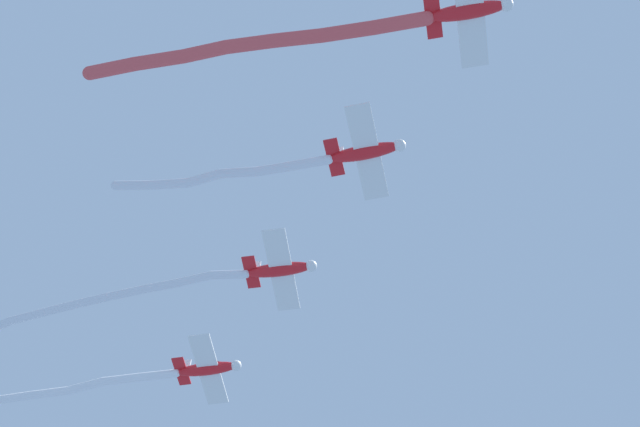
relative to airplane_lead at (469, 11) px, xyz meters
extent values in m
ellipsoid|color=red|center=(-0.10, -0.08, -0.01)|extent=(4.67, 4.13, 1.06)
sphere|color=white|center=(1.80, 1.50, -0.01)|extent=(1.27, 1.27, 0.90)
ellipsoid|color=black|center=(0.40, 0.33, 0.38)|extent=(1.45, 1.37, 0.57)
cube|color=white|center=(0.04, 0.03, -0.16)|extent=(6.19, 6.93, 0.14)
cube|color=red|center=(-1.77, -1.48, 0.08)|extent=(2.65, 2.90, 0.12)
cube|color=white|center=(-1.69, -1.41, 0.63)|extent=(1.00, 0.86, 1.46)
cylinder|color=#DB4C4C|center=(-3.42, -2.83, -0.06)|extent=(3.26, 2.90, 0.99)
cylinder|color=#DB4C4C|center=(-6.09, -4.98, 0.14)|extent=(3.39, 2.88, 1.37)
cylinder|color=#DB4C4C|center=(-8.64, -7.08, 0.54)|extent=(3.19, 2.78, 1.48)
cylinder|color=#DB4C4C|center=(-11.09, -9.14, 0.91)|extent=(3.20, 2.81, 1.32)
cylinder|color=#DB4C4C|center=(-13.50, -11.07, 1.05)|extent=(2.92, 2.53, 0.99)
cylinder|color=#DB4C4C|center=(-15.93, -13.06, 1.01)|extent=(3.17, 2.90, 1.00)
cylinder|color=#DB4C4C|center=(-18.51, -15.13, 1.06)|extent=(3.23, 2.72, 1.14)
sphere|color=#DB4C4C|center=(-2.09, -1.74, -0.07)|extent=(0.94, 0.94, 0.94)
sphere|color=#DB4C4C|center=(-4.75, -3.91, -0.04)|extent=(0.94, 0.94, 0.94)
sphere|color=#DB4C4C|center=(-7.43, -6.05, 0.32)|extent=(0.94, 0.94, 0.94)
sphere|color=#DB4C4C|center=(-9.85, -8.10, 0.76)|extent=(0.94, 0.94, 0.94)
sphere|color=#DB4C4C|center=(-12.34, -10.18, 1.07)|extent=(0.94, 0.94, 0.94)
sphere|color=#DB4C4C|center=(-14.67, -11.96, 1.03)|extent=(0.94, 0.94, 0.94)
sphere|color=#DB4C4C|center=(-17.20, -14.15, 0.98)|extent=(0.94, 0.94, 0.94)
sphere|color=#DB4C4C|center=(-19.81, -16.11, 1.14)|extent=(0.94, 0.94, 0.94)
ellipsoid|color=red|center=(-11.99, 1.78, 0.24)|extent=(4.76, 4.00, 1.06)
sphere|color=white|center=(-10.03, 3.28, 0.24)|extent=(1.26, 1.26, 0.90)
ellipsoid|color=black|center=(-11.48, 2.17, 0.63)|extent=(1.46, 1.35, 0.57)
cube|color=white|center=(-11.85, 1.88, 0.09)|extent=(6.00, 7.06, 0.14)
cube|color=red|center=(-13.72, 0.45, 0.33)|extent=(2.58, 2.94, 0.12)
cube|color=white|center=(-13.64, 0.51, 0.88)|extent=(1.02, 0.83, 1.46)
cylinder|color=white|center=(-15.04, -0.48, 0.35)|extent=(2.48, 1.93, 1.09)
cylinder|color=white|center=(-17.14, -1.98, 0.64)|extent=(2.69, 2.19, 0.97)
cylinder|color=white|center=(-19.31, -3.73, 0.98)|extent=(2.72, 2.39, 1.20)
cylinder|color=white|center=(-21.44, -5.34, 1.17)|extent=(2.50, 1.94, 0.76)
cylinder|color=white|center=(-23.57, -6.96, 1.35)|extent=(2.73, 2.41, 1.17)
cylinder|color=white|center=(-25.57, -8.86, 1.68)|extent=(2.44, 2.39, 1.01)
sphere|color=white|center=(-14.05, 0.20, 0.18)|extent=(0.69, 0.69, 0.69)
sphere|color=white|center=(-16.03, -1.16, 0.53)|extent=(0.69, 0.69, 0.69)
sphere|color=white|center=(-18.24, -2.79, 0.76)|extent=(0.69, 0.69, 0.69)
sphere|color=white|center=(-20.38, -4.66, 1.20)|extent=(0.69, 0.69, 0.69)
sphere|color=white|center=(-22.49, -6.02, 1.14)|extent=(0.69, 0.69, 0.69)
sphere|color=white|center=(-24.64, -7.90, 1.55)|extent=(0.69, 0.69, 0.69)
sphere|color=white|center=(-26.50, -9.81, 1.81)|extent=(0.69, 0.69, 0.69)
ellipsoid|color=red|center=(-23.89, 3.63, 0.49)|extent=(4.58, 4.25, 1.06)
sphere|color=white|center=(-22.04, 5.28, 0.49)|extent=(1.27, 1.27, 0.90)
ellipsoid|color=black|center=(-23.41, 4.06, 0.88)|extent=(1.44, 1.39, 0.57)
cube|color=white|center=(-23.76, 3.75, 0.34)|extent=(6.35, 6.81, 0.14)
cube|color=red|center=(-25.51, 2.18, 0.58)|extent=(2.70, 2.86, 0.12)
cube|color=white|center=(-25.44, 2.25, 1.13)|extent=(0.97, 0.89, 1.46)
cylinder|color=white|center=(-26.80, 0.95, 0.53)|extent=(2.49, 2.39, 0.93)
cylinder|color=white|center=(-28.86, -0.83, 0.53)|extent=(2.63, 2.18, 0.92)
cylinder|color=white|center=(-31.20, -2.45, 0.60)|extent=(2.97, 2.15, 1.06)
cylinder|color=white|center=(-33.57, -4.05, 0.75)|extent=(2.62, 2.16, 0.73)
cylinder|color=white|center=(-35.88, -5.59, 0.83)|extent=(2.81, 2.04, 0.91)
cylinder|color=white|center=(-38.39, -7.21, 0.91)|extent=(3.01, 2.31, 0.75)
cylinder|color=white|center=(-40.81, -8.82, 0.81)|extent=(2.60, 2.03, 0.80)
sphere|color=white|center=(-25.82, 1.90, 0.43)|extent=(0.67, 0.67, 0.67)
sphere|color=white|center=(-27.78, -0.01, 0.64)|extent=(0.67, 0.67, 0.67)
sphere|color=white|center=(-29.94, -1.66, 0.43)|extent=(0.67, 0.67, 0.67)
sphere|color=white|center=(-32.46, -3.24, 0.78)|extent=(0.67, 0.67, 0.67)
sphere|color=white|center=(-34.67, -4.86, 0.73)|extent=(0.67, 0.67, 0.67)
sphere|color=white|center=(-37.08, -6.33, 0.94)|extent=(0.67, 0.67, 0.67)
sphere|color=white|center=(-39.71, -8.08, 0.87)|extent=(0.67, 0.67, 0.67)
sphere|color=white|center=(-41.90, -9.56, 0.75)|extent=(0.67, 0.67, 0.67)
ellipsoid|color=red|center=(-35.79, 5.49, 0.74)|extent=(4.61, 4.20, 1.06)
sphere|color=white|center=(-33.91, 7.11, 0.74)|extent=(1.27, 1.27, 0.90)
ellipsoid|color=black|center=(-35.30, 5.92, 1.13)|extent=(1.44, 1.38, 0.57)
cube|color=white|center=(-35.65, 5.61, 0.59)|extent=(6.28, 6.86, 0.14)
cube|color=red|center=(-37.43, 4.06, 0.83)|extent=(2.68, 2.88, 0.12)
cube|color=white|center=(-37.35, 4.13, 1.38)|extent=(0.98, 0.88, 1.46)
cylinder|color=white|center=(-38.77, 2.65, 0.49)|extent=(2.68, 2.75, 1.15)
cylinder|color=white|center=(-40.78, 0.43, 0.10)|extent=(2.59, 2.63, 1.19)
cylinder|color=white|center=(-42.87, -1.52, -0.33)|extent=(2.78, 2.29, 1.19)
cylinder|color=white|center=(-44.96, -3.50, -0.79)|extent=(2.60, 2.68, 1.30)
cylinder|color=white|center=(-46.91, -5.59, -1.21)|extent=(2.55, 2.45, 1.09)
sphere|color=white|center=(-37.75, 3.79, 0.68)|extent=(0.69, 0.69, 0.69)
sphere|color=white|center=(-39.80, 1.51, 0.30)|extent=(0.69, 0.69, 0.69)
sphere|color=white|center=(-41.75, -0.65, -0.11)|extent=(0.69, 0.69, 0.69)
sphere|color=white|center=(-43.99, -2.40, -0.54)|extent=(0.69, 0.69, 0.69)
sphere|color=white|center=(-45.93, -4.61, -1.05)|extent=(0.69, 0.69, 0.69)
camera|label=1|loc=(8.38, -19.50, -54.68)|focal=49.84mm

